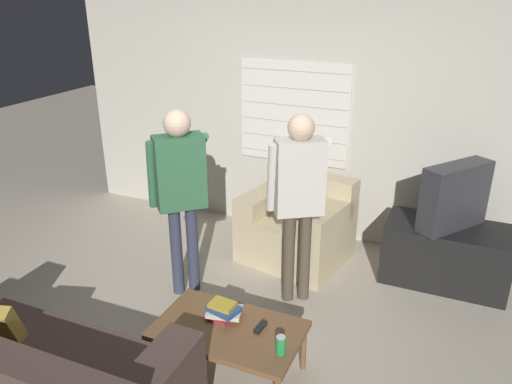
{
  "coord_description": "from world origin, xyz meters",
  "views": [
    {
      "loc": [
        1.61,
        -2.78,
        2.52
      ],
      "look_at": [
        0.14,
        0.58,
        1.0
      ],
      "focal_mm": 35.0,
      "sensor_mm": 36.0,
      "label": 1
    }
  ],
  "objects": [
    {
      "name": "ground_plane",
      "position": [
        0.0,
        0.0,
        0.0
      ],
      "size": [
        16.0,
        16.0,
        0.0
      ],
      "primitive_type": "plane",
      "color": "#B2A893"
    },
    {
      "name": "wall_back",
      "position": [
        -0.0,
        2.03,
        1.28
      ],
      "size": [
        5.2,
        0.08,
        2.55
      ],
      "color": "#BCB7A8",
      "rests_on": "ground_plane"
    },
    {
      "name": "couch_blue",
      "position": [
        -0.59,
        -1.19,
        0.31
      ],
      "size": [
        1.96,
        0.85,
        0.8
      ],
      "rotation": [
        0.0,
        0.0,
        0.01
      ],
      "color": "#4C3833",
      "rests_on": "ground_plane"
    },
    {
      "name": "armchair_beige",
      "position": [
        0.23,
        1.41,
        0.34
      ],
      "size": [
        1.08,
        0.95,
        0.82
      ],
      "rotation": [
        0.0,
        0.0,
        2.95
      ],
      "color": "#C6B289",
      "rests_on": "ground_plane"
    },
    {
      "name": "coffee_table",
      "position": [
        0.34,
        -0.33,
        0.35
      ],
      "size": [
        0.99,
        0.59,
        0.39
      ],
      "color": "brown",
      "rests_on": "ground_plane"
    },
    {
      "name": "tv_stand",
      "position": [
        1.6,
        1.52,
        0.28
      ],
      "size": [
        1.07,
        0.56,
        0.55
      ],
      "color": "black",
      "rests_on": "ground_plane"
    },
    {
      "name": "tv",
      "position": [
        1.6,
        1.53,
        0.84
      ],
      "size": [
        0.56,
        0.66,
        0.58
      ],
      "rotation": [
        0.0,
        0.0,
        4.09
      ],
      "color": "#2D2D33",
      "rests_on": "tv_stand"
    },
    {
      "name": "person_left_standing",
      "position": [
        -0.48,
        0.45,
        1.04
      ],
      "size": [
        0.48,
        0.77,
        1.64
      ],
      "rotation": [
        0.0,
        0.0,
        0.77
      ],
      "color": "#33384C",
      "rests_on": "ground_plane"
    },
    {
      "name": "person_right_standing",
      "position": [
        0.45,
        0.73,
        1.03
      ],
      "size": [
        0.49,
        0.81,
        1.63
      ],
      "rotation": [
        0.0,
        0.0,
        0.58
      ],
      "color": "#4C4233",
      "rests_on": "ground_plane"
    },
    {
      "name": "book_stack",
      "position": [
        0.26,
        -0.25,
        0.45
      ],
      "size": [
        0.27,
        0.22,
        0.13
      ],
      "color": "maroon",
      "rests_on": "coffee_table"
    },
    {
      "name": "soda_can",
      "position": [
        0.75,
        -0.43,
        0.45
      ],
      "size": [
        0.07,
        0.07,
        0.13
      ],
      "color": "#238E47",
      "rests_on": "coffee_table"
    },
    {
      "name": "spare_remote",
      "position": [
        0.54,
        -0.26,
        0.4
      ],
      "size": [
        0.05,
        0.13,
        0.02
      ],
      "rotation": [
        0.0,
        0.0,
        -0.09
      ],
      "color": "black",
      "rests_on": "coffee_table"
    }
  ]
}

